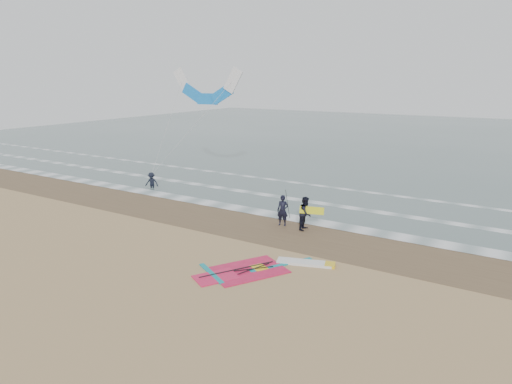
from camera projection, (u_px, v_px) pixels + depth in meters
The scene contains 11 objects.
ground at pixel (207, 267), 19.80m from camera, with size 120.00×120.00×0.00m, color tan.
sea_water at pixel (433, 140), 59.37m from camera, with size 120.00×80.00×0.02m, color #47605E.
wet_sand_band at pixel (275, 229), 24.74m from camera, with size 120.00×5.00×0.01m, color brown.
foam_waterline at pixel (310, 209), 28.40m from camera, with size 120.00×9.15×0.02m.
windsurf_rig at pixel (264, 269), 19.52m from camera, with size 5.24×4.96×0.13m.
person_standing at pixel (283, 210), 25.12m from camera, with size 0.63×0.41×1.72m, color black.
person_walking at pixel (306, 213), 24.45m from camera, with size 0.88×0.69×1.82m, color black.
person_wading at pixel (151, 178), 33.60m from camera, with size 1.00×0.57×1.54m, color black.
held_pole at pixel (288, 204), 24.86m from camera, with size 0.17×0.86×1.82m.
carried_kiteboard at pixel (312, 210), 24.10m from camera, with size 1.30×0.51×0.39m.
surf_kite at pixel (207, 90), 33.83m from camera, with size 6.29×3.87×7.76m.
Camera 1 is at (11.49, -14.53, 8.00)m, focal length 32.00 mm.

